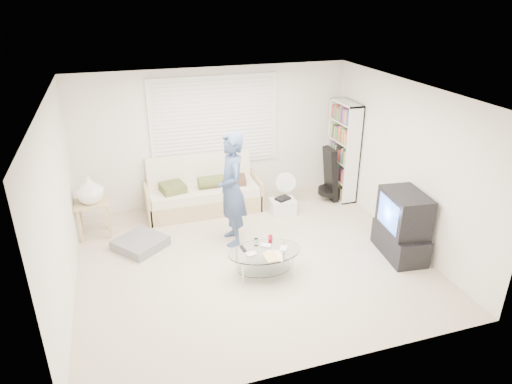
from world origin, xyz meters
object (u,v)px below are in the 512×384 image
object	(u,v)px
bookshelf	(343,151)
tv_unit	(402,225)
coffee_table	(265,255)
futon_sofa	(203,193)

from	to	relation	value
bookshelf	tv_unit	size ratio (longest dim) A/B	1.82
tv_unit	coffee_table	distance (m)	2.14
futon_sofa	coffee_table	xyz separation A→B (m)	(0.41, -2.30, -0.02)
futon_sofa	coffee_table	size ratio (longest dim) A/B	1.92
futon_sofa	tv_unit	bearing A→B (deg)	-43.61
tv_unit	coffee_table	xyz separation A→B (m)	(-2.13, 0.11, -0.18)
coffee_table	tv_unit	bearing A→B (deg)	-2.98
futon_sofa	bookshelf	size ratio (longest dim) A/B	1.10
bookshelf	tv_unit	bearing A→B (deg)	-93.24
bookshelf	coffee_table	distance (m)	3.14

